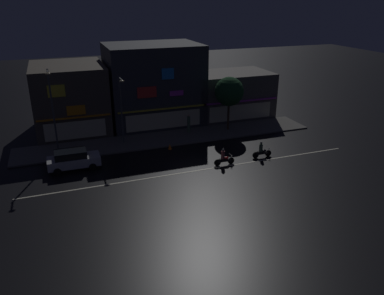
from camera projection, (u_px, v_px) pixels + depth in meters
name	position (u px, v px, depth m)	size (l,w,h in m)	color
ground_plane	(199.00, 170.00, 32.26)	(140.00, 140.00, 0.00)	black
lane_divider_stripe	(199.00, 170.00, 32.26)	(28.92, 0.16, 0.01)	beige
sidewalk_far	(170.00, 138.00, 39.40)	(30.44, 4.43, 0.14)	#5B5954
storefront_left_block	(70.00, 98.00, 40.95)	(7.40, 8.93, 7.09)	#4C443A
storefront_center_block	(154.00, 84.00, 43.05)	(10.23, 7.80, 8.87)	#383A3F
storefront_right_block	(229.00, 94.00, 45.98)	(9.61, 6.32, 5.30)	#56514C
streetlamp_west	(52.00, 106.00, 33.88)	(0.44, 1.64, 7.74)	#47494C
streetlamp_mid	(121.00, 105.00, 36.37)	(0.44, 1.64, 6.60)	#47494C
pedestrian_on_sidewalk	(189.00, 124.00, 40.45)	(0.33, 0.33, 2.00)	#4C664C
street_tree	(229.00, 92.00, 40.19)	(3.08, 3.08, 5.74)	#473323
parked_car_near_kerb	(73.00, 159.00, 32.27)	(4.30, 1.98, 1.67)	silver
motorcycle_lead	(262.00, 151.00, 34.63)	(1.90, 0.60, 1.52)	black
motorcycle_following	(224.00, 158.00, 33.07)	(1.90, 0.60, 1.52)	black
traffic_cone	(170.00, 146.00, 36.62)	(0.36, 0.36, 0.55)	orange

